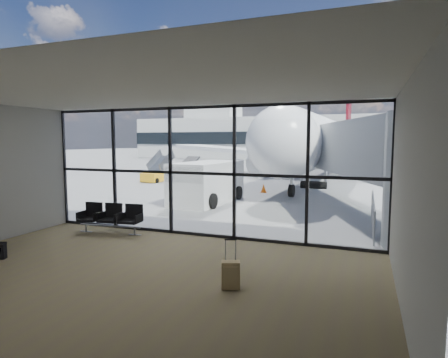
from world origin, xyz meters
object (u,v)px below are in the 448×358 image
Objects in this scene: seating_row at (111,217)px; mobile_stairs at (157,175)px; suitcase at (231,275)px; service_van at (206,182)px; airliner at (330,143)px; belt_loader at (183,171)px.

mobile_stairs is (-7.67, 15.93, -0.09)m from seating_row.
service_van is at bearing 94.84° from suitcase.
mobile_stairs is at bearing 103.66° from suitcase.
suitcase reaches higher than seating_row.
mobile_stairs is (-13.47, 19.33, 0.17)m from suitcase.
mobile_stairs is at bearing 109.28° from seating_row.
airliner is 14.47m from belt_loader.
suitcase is 0.03× the size of airliner.
suitcase is at bearing -60.12° from service_van.
seating_row is 0.58× the size of belt_loader.
service_van is 1.69× the size of mobile_stairs.
seating_row is at bearing -70.05° from belt_loader.
suitcase is 0.36× the size of mobile_stairs.
seating_row is 20.66m from belt_loader.
seating_row is at bearing 128.37° from suitcase.
mobile_stairs is (-0.66, -3.51, -0.14)m from belt_loader.
airliner is 7.83× the size of service_van.
service_van reaches higher than belt_loader.
belt_loader is (-12.82, 22.84, 0.30)m from suitcase.
seating_row is at bearing -59.49° from mobile_stairs.
airliner reaches higher than service_van.
belt_loader is at bearing 125.84° from service_van.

